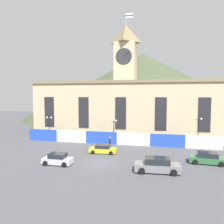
% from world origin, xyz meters
% --- Properties ---
extents(ground_plane, '(160.00, 160.00, 0.00)m').
position_xyz_m(ground_plane, '(0.00, 0.00, 0.00)').
color(ground_plane, '#4C4C51').
extents(civic_building, '(39.98, 11.72, 27.00)m').
position_xyz_m(civic_building, '(0.00, 20.77, 6.71)').
color(civic_building, '#C6B289').
rests_on(civic_building, ground).
extents(banner_fence, '(36.36, 0.12, 2.28)m').
position_xyz_m(banner_fence, '(0.00, 11.37, 1.14)').
color(banner_fence, '#2347B2').
rests_on(banner_fence, ground).
extents(hillside_backdrop, '(98.06, 98.06, 26.80)m').
position_xyz_m(hillside_backdrop, '(0.00, 67.69, 13.40)').
color(hillside_backdrop, '#424C33').
rests_on(hillside_backdrop, ground).
extents(street_lamp_right, '(1.26, 0.36, 4.80)m').
position_xyz_m(street_lamp_right, '(-14.19, 12.18, 3.51)').
color(street_lamp_right, black).
rests_on(street_lamp_right, ground).
extents(street_lamp_far_left, '(1.26, 0.36, 4.52)m').
position_xyz_m(street_lamp_far_left, '(-0.77, 12.18, 3.33)').
color(street_lamp_far_left, black).
rests_on(street_lamp_far_left, ground).
extents(street_lamp_far_right, '(1.26, 0.36, 5.24)m').
position_xyz_m(street_lamp_far_right, '(14.28, 12.18, 3.78)').
color(street_lamp_far_right, black).
rests_on(street_lamp_far_right, ground).
extents(car_silver_hatch, '(3.90, 2.02, 1.50)m').
position_xyz_m(car_silver_hatch, '(-5.30, -1.83, 0.69)').
color(car_silver_hatch, '#B7B7BC').
rests_on(car_silver_hatch, ground).
extents(car_gray_pickup, '(5.42, 2.65, 1.75)m').
position_xyz_m(car_gray_pickup, '(7.60, -1.84, 0.81)').
color(car_gray_pickup, slate).
rests_on(car_gray_pickup, ground).
extents(car_yellow_coupe, '(4.29, 2.31, 1.35)m').
position_xyz_m(car_yellow_coupe, '(-0.94, 5.02, 0.63)').
color(car_yellow_coupe, yellow).
rests_on(car_yellow_coupe, ground).
extents(car_green_wagon, '(4.74, 2.44, 1.55)m').
position_xyz_m(car_green_wagon, '(14.09, 2.88, 0.72)').
color(car_green_wagon, '#2D663D').
rests_on(car_green_wagon, ground).
extents(pedestrian, '(0.53, 0.53, 1.87)m').
position_xyz_m(pedestrian, '(-0.68, 8.74, 1.02)').
color(pedestrian, '#282D3D').
rests_on(pedestrian, ground).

